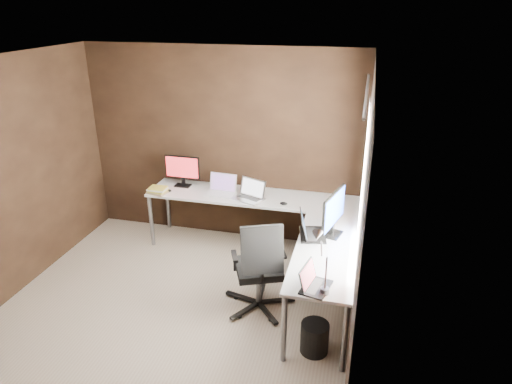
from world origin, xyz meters
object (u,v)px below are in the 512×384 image
Objects in this scene: monitor_left at (182,169)px; monitor_right at (334,211)px; book_stack at (158,190)px; drawer_pedestal at (324,248)px; desk_lamp at (320,254)px; laptop_black_small at (313,283)px; office_chair at (259,283)px; laptop_silver at (250,195)px; wastebasket at (314,338)px; laptop_white at (222,189)px; laptop_black_big at (309,231)px.

monitor_right is (2.02, -0.90, 0.04)m from monitor_left.
book_stack is at bearing 90.08° from monitor_right.
drawer_pedestal is 1.63m from desk_lamp.
book_stack is (-2.16, 1.58, -0.01)m from laptop_black_small.
book_stack is at bearing 66.23° from laptop_black_small.
monitor_left is 2.00m from office_chair.
monitor_right is at bearing -12.33° from laptop_silver.
drawer_pedestal is 1.39m from wastebasket.
monitor_right is 1.26m from wastebasket.
drawer_pedestal is 0.57× the size of office_chair.
drawer_pedestal is 1.05× the size of monitor_right.
laptop_black_big is (1.22, -0.86, 0.00)m from laptop_white.
book_stack is at bearing 134.40° from desk_lamp.
laptop_white is 2.24m from laptop_black_small.
drawer_pedestal is at bearing -4.02° from book_stack.
monitor_left is at bearing 112.78° from office_chair.
office_chair is (0.39, -1.13, -0.48)m from laptop_silver.
laptop_white is at bearing -170.87° from laptop_silver.
laptop_white and laptop_silver have the same top height.
desk_lamp is at bearing -47.10° from laptop_white.
desk_lamp reaches higher than laptop_black_small.
monitor_left is 1.72× the size of book_stack.
laptop_black_small reaches higher than book_stack.
laptop_black_small is at bearing -169.48° from monitor_right.
laptop_white is at bearing 50.34° from laptop_black_small.
laptop_silver is 1.18m from book_stack.
laptop_white is 0.40m from laptop_silver.
laptop_black_small reaches higher than drawer_pedestal.
laptop_silver is at bearing 35.45° from laptop_black_big.
wastebasket is at bearing -46.25° from laptop_white.
monitor_right is 0.99m from desk_lamp.
desk_lamp is 1.80× the size of wastebasket.
laptop_black_big reaches higher than laptop_white.
monitor_left reaches higher than office_chair.
desk_lamp is (1.42, -1.77, 0.29)m from laptop_white.
monitor_left reaches higher than wastebasket.
book_stack is at bearing 124.16° from office_chair.
laptop_white is at bearing 100.15° from office_chair.
monitor_left is 1.13× the size of laptop_black_big.
laptop_black_big is 0.75m from office_chair.
wastebasket is at bearing -34.77° from book_stack.
laptop_black_small is at bearing 166.73° from desk_lamp.
drawer_pedestal is 1.51m from laptop_black_small.
office_chair is (-0.68, -0.43, -0.70)m from monitor_right.
office_chair is at bearing -44.35° from monitor_left.
laptop_black_big reaches higher than laptop_black_small.
monitor_right is 0.55× the size of office_chair.
drawer_pedestal is 1.29× the size of monitor_left.
laptop_black_big is (0.83, -0.77, 0.00)m from laptop_silver.
wastebasket is at bearing -36.78° from laptop_silver.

